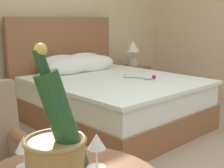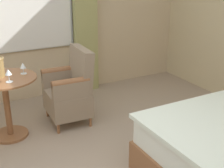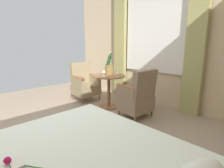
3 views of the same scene
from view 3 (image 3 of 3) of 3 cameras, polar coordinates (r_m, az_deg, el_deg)
The scene contains 8 objects.
ground_plane at distance 2.83m, azimuth -19.78°, elevation -17.00°, with size 6.79×6.79×0.00m, color tan.
wall_window_side at distance 4.26m, azimuth 13.96°, elevation 15.24°, with size 0.27×5.41×3.19m.
side_table_round at distance 3.82m, azimuth -1.03°, elevation -1.04°, with size 0.72×0.72×0.72m.
champagne_bucket at distance 3.83m, azimuth -0.93°, elevation 5.24°, with size 0.20×0.20×0.50m.
wine_glass_near_bucket at distance 3.62m, azimuth -2.70°, elevation 4.00°, with size 0.08×0.08×0.14m.
wine_glass_near_edge at distance 3.61m, azimuth 1.78°, elevation 3.81°, with size 0.07×0.07×0.13m.
armchair_by_window at distance 3.34m, azimuth 8.40°, elevation -3.99°, with size 0.60×0.55×0.94m.
armchair_facing_bed at distance 4.44m, azimuth -8.91°, elevation 0.27°, with size 0.59×0.58×0.94m.
Camera 3 is at (0.94, 2.30, 1.37)m, focal length 28.00 mm.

